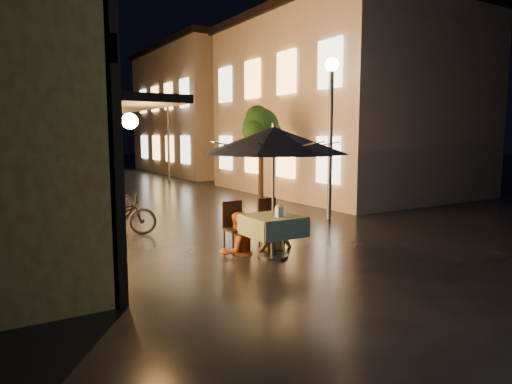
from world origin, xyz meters
TOP-DOWN VIEW (x-y plane):
  - ground at (0.00, 0.00)m, footprint 90.00×90.00m
  - east_building_near at (7.49, 6.50)m, footprint 7.30×9.30m
  - east_building_far at (7.49, 18.00)m, footprint 7.30×10.30m
  - street_tree at (2.41, 4.51)m, footprint 1.43×1.20m
  - streetlamp_near at (3.00, 2.00)m, footprint 0.36×0.36m
  - streetlamp_far at (3.00, 14.00)m, footprint 0.36×0.36m
  - cafe_table at (-0.41, -0.44)m, footprint 0.99×0.99m
  - patio_umbrella at (-0.41, -0.44)m, footprint 2.71×2.71m
  - cafe_chair_left at (-0.81, 0.30)m, footprint 0.42×0.42m
  - cafe_chair_right at (-0.01, 0.30)m, footprint 0.42×0.42m
  - table_lantern at (-0.41, -0.64)m, footprint 0.16×0.16m
  - person_orange at (-0.83, 0.14)m, footprint 0.81×0.66m
  - person_yellow at (-0.00, 0.11)m, footprint 0.96×0.63m
  - bicycle_0 at (-2.43, 2.89)m, footprint 1.90×1.20m
  - bicycle_1 at (-2.36, 4.79)m, footprint 1.88×0.71m
  - bicycle_2 at (-2.47, 5.37)m, footprint 1.85×0.66m
  - bicycle_3 at (-2.34, 7.19)m, footprint 1.70×0.86m
  - bicycle_4 at (-2.57, 8.13)m, footprint 1.90×0.90m
  - bicycle_5 at (-2.19, 8.50)m, footprint 1.78×0.66m

SIDE VIEW (x-z plane):
  - ground at x=0.00m, z-range 0.00..0.00m
  - bicycle_0 at x=-2.43m, z-range 0.00..0.94m
  - bicycle_4 at x=-2.57m, z-range 0.00..0.96m
  - bicycle_2 at x=-2.47m, z-range 0.00..0.97m
  - bicycle_3 at x=-2.34m, z-range 0.00..0.98m
  - bicycle_5 at x=-2.19m, z-range 0.00..1.04m
  - cafe_chair_left at x=-0.81m, z-range 0.05..1.03m
  - cafe_chair_right at x=-0.01m, z-range 0.05..1.03m
  - bicycle_1 at x=-2.36m, z-range 0.00..1.10m
  - cafe_table at x=-0.41m, z-range 0.20..0.98m
  - person_yellow at x=0.00m, z-range 0.00..1.40m
  - person_orange at x=-0.83m, z-range 0.00..1.56m
  - table_lantern at x=-0.41m, z-range 0.79..1.04m
  - patio_umbrella at x=-0.41m, z-range 0.92..3.38m
  - street_tree at x=2.41m, z-range 0.85..4.00m
  - streetlamp_near at x=3.00m, z-range 0.80..5.03m
  - streetlamp_far at x=3.00m, z-range 0.80..5.03m
  - east_building_near at x=7.49m, z-range 0.01..6.81m
  - east_building_far at x=7.49m, z-range 0.01..7.31m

